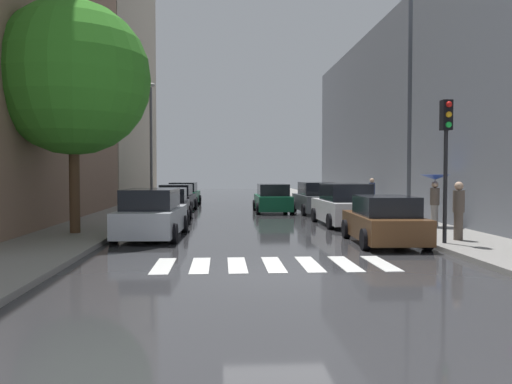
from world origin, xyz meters
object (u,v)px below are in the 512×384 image
at_px(car_midroad, 273,199).
at_px(pedestrian_far_side, 459,209).
at_px(pedestrian_near_tree, 372,193).
at_px(parked_car_right_third, 315,199).
at_px(lamp_post_left, 151,137).
at_px(parked_car_left_second, 169,206).
at_px(parked_car_left_third, 177,198).
at_px(parked_car_right_second, 344,206).
at_px(pedestrian_foreground, 435,187).
at_px(parked_car_right_nearest, 384,221).
at_px(street_tree_left, 73,78).
at_px(parked_car_left_nearest, 152,215).
at_px(traffic_light_right_corner, 446,139).
at_px(parked_car_left_fourth, 184,195).

relative_size(car_midroad, pedestrian_far_side, 2.45).
distance_m(pedestrian_near_tree, pedestrian_far_side, 13.64).
relative_size(parked_car_right_third, car_midroad, 1.04).
bearing_deg(lamp_post_left, parked_car_left_second, -76.61).
height_order(parked_car_left_third, pedestrian_far_side, pedestrian_far_side).
distance_m(parked_car_right_second, pedestrian_far_side, 6.50).
relative_size(parked_car_left_third, pedestrian_far_side, 2.29).
xyz_separation_m(car_midroad, pedestrian_near_tree, (5.81, 0.12, 0.33)).
height_order(parked_car_right_second, pedestrian_foreground, pedestrian_foreground).
bearing_deg(pedestrian_far_side, pedestrian_near_tree, 166.60).
relative_size(parked_car_left_second, pedestrian_far_side, 2.36).
bearing_deg(lamp_post_left, parked_car_right_nearest, -58.75).
bearing_deg(pedestrian_near_tree, street_tree_left, 120.90).
xyz_separation_m(car_midroad, pedestrian_far_side, (4.55, -13.47, 0.36)).
xyz_separation_m(parked_car_right_nearest, lamp_post_left, (-9.46, 15.58, 3.74)).
relative_size(parked_car_left_second, parked_car_right_third, 0.93).
distance_m(pedestrian_far_side, street_tree_left, 13.69).
xyz_separation_m(parked_car_left_nearest, pedestrian_near_tree, (11.15, 11.16, 0.30)).
distance_m(parked_car_left_nearest, parked_car_left_third, 12.55).
bearing_deg(parked_car_left_nearest, street_tree_left, 84.51).
bearing_deg(parked_car_right_second, traffic_light_right_corner, -168.94).
relative_size(parked_car_left_nearest, parked_car_right_second, 0.99).
xyz_separation_m(parked_car_left_fourth, car_midroad, (5.53, -6.71, 0.02)).
bearing_deg(pedestrian_foreground, parked_car_left_second, -31.23).
height_order(parked_car_left_nearest, parked_car_right_second, parked_car_right_second).
relative_size(parked_car_left_nearest, car_midroad, 1.05).
height_order(parked_car_right_second, pedestrian_near_tree, pedestrian_near_tree).
height_order(car_midroad, traffic_light_right_corner, traffic_light_right_corner).
height_order(pedestrian_foreground, pedestrian_near_tree, pedestrian_foreground).
distance_m(parked_car_left_second, parked_car_left_third, 6.61).
bearing_deg(pedestrian_foreground, lamp_post_left, -52.67).
bearing_deg(pedestrian_near_tree, parked_car_left_fourth, 52.96).
height_order(parked_car_left_second, lamp_post_left, lamp_post_left).
height_order(parked_car_left_third, street_tree_left, street_tree_left).
relative_size(street_tree_left, traffic_light_right_corner, 1.89).
bearing_deg(pedestrian_near_tree, car_midroad, 84.29).
bearing_deg(parked_car_right_nearest, pedestrian_near_tree, -12.51).
distance_m(parked_car_left_nearest, pedestrian_far_side, 10.19).
distance_m(car_midroad, traffic_light_right_corner, 14.86).
bearing_deg(car_midroad, parked_car_right_third, -112.36).
relative_size(street_tree_left, lamp_post_left, 1.08).
bearing_deg(car_midroad, parked_car_right_nearest, -170.05).
relative_size(parked_car_left_third, street_tree_left, 0.52).
xyz_separation_m(parked_car_left_third, street_tree_left, (-2.51, -12.17, 4.84)).
bearing_deg(parked_car_left_second, parked_car_left_third, 0.45).
xyz_separation_m(pedestrian_near_tree, pedestrian_far_side, (-1.26, -13.59, 0.03)).
bearing_deg(parked_car_left_fourth, pedestrian_near_tree, -117.45).
relative_size(parked_car_right_second, lamp_post_left, 0.64).
bearing_deg(parked_car_left_second, traffic_light_right_corner, -135.77).
height_order(parked_car_right_third, pedestrian_foreground, pedestrian_foreground).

